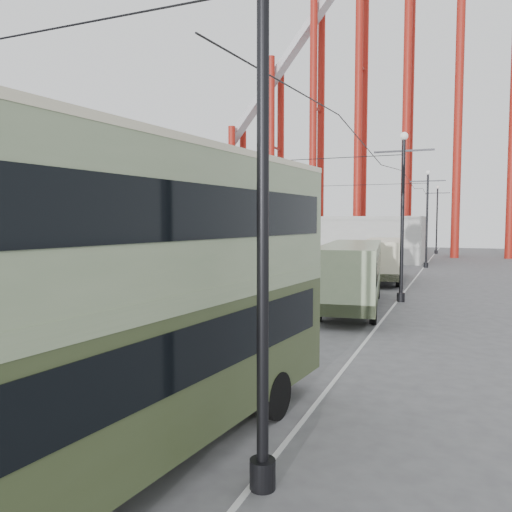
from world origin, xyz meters
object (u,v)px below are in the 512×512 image
at_px(single_decker_green, 352,272).
at_px(pedestrian, 226,307).
at_px(single_decker_cream, 383,258).
at_px(lamp_post_near, 263,5).
at_px(double_decker_bus, 139,288).

height_order(single_decker_green, pedestrian, single_decker_green).
bearing_deg(single_decker_green, single_decker_cream, 83.32).
relative_size(single_decker_green, pedestrian, 7.42).
bearing_deg(single_decker_green, lamp_post_near, -90.58).
height_order(single_decker_cream, pedestrian, single_decker_cream).
bearing_deg(double_decker_bus, single_decker_green, 95.62).
bearing_deg(single_decker_green, double_decker_bus, -98.12).
distance_m(double_decker_bus, single_decker_green, 18.10).
relative_size(single_decker_cream, pedestrian, 6.33).
xyz_separation_m(double_decker_bus, single_decker_cream, (0.09, 30.42, -1.52)).
distance_m(double_decker_bus, pedestrian, 12.49).
height_order(single_decker_green, single_decker_cream, single_decker_green).
bearing_deg(lamp_post_near, double_decker_bus, -178.88).
height_order(lamp_post_near, single_decker_green, lamp_post_near).
distance_m(single_decker_cream, pedestrian, 19.24).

